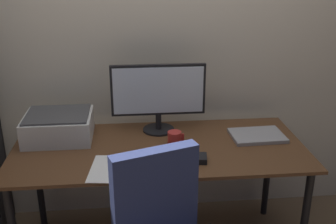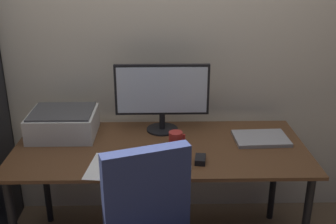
% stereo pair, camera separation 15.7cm
% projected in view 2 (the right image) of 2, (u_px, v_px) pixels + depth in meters
% --- Properties ---
extents(back_wall, '(6.40, 0.10, 2.60)m').
position_uv_depth(back_wall, '(159.00, 34.00, 2.70)').
color(back_wall, beige).
rests_on(back_wall, ground).
extents(desk, '(1.71, 0.75, 0.74)m').
position_uv_depth(desk, '(160.00, 158.00, 2.42)').
color(desk, '#56351E').
rests_on(desk, ground).
extents(monitor, '(0.59, 0.20, 0.43)m').
position_uv_depth(monitor, '(162.00, 93.00, 2.52)').
color(monitor, black).
rests_on(monitor, desk).
extents(keyboard, '(0.29, 0.11, 0.02)m').
position_uv_depth(keyboard, '(163.00, 163.00, 2.17)').
color(keyboard, silver).
rests_on(keyboard, desk).
extents(mouse, '(0.07, 0.10, 0.03)m').
position_uv_depth(mouse, '(200.00, 159.00, 2.20)').
color(mouse, black).
rests_on(mouse, desk).
extents(coffee_mug, '(0.10, 0.08, 0.09)m').
position_uv_depth(coffee_mug, '(175.00, 139.00, 2.39)').
color(coffee_mug, '#B72D28').
rests_on(coffee_mug, desk).
extents(laptop, '(0.33, 0.24, 0.02)m').
position_uv_depth(laptop, '(260.00, 138.00, 2.47)').
color(laptop, '#99999E').
rests_on(laptop, desk).
extents(printer, '(0.40, 0.34, 0.16)m').
position_uv_depth(printer, '(63.00, 123.00, 2.51)').
color(printer, silver).
rests_on(printer, desk).
extents(paper_sheet, '(0.24, 0.32, 0.00)m').
position_uv_depth(paper_sheet, '(108.00, 166.00, 2.16)').
color(paper_sheet, white).
rests_on(paper_sheet, desk).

